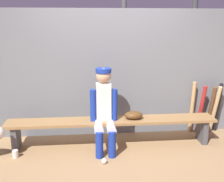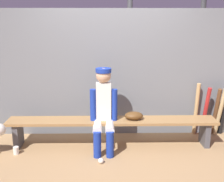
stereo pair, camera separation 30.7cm
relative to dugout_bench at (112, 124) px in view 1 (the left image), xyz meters
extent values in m
plane|color=#9E7A51|center=(0.00, 0.00, -0.35)|extent=(30.00, 30.00, 0.00)
cube|color=slate|center=(0.00, 0.49, 0.69)|extent=(5.04, 0.03, 2.08)
cube|color=olive|center=(0.00, 0.00, 0.06)|extent=(3.19, 0.36, 0.04)
cube|color=#4C4C51|center=(-1.45, 0.00, -0.15)|extent=(0.08, 0.29, 0.38)
cube|color=#4C4C51|center=(1.45, 0.00, -0.15)|extent=(0.08, 0.29, 0.38)
cube|color=silver|center=(-0.12, 0.00, 0.37)|extent=(0.22, 0.13, 0.57)
sphere|color=tan|center=(-0.12, 0.00, 0.76)|extent=(0.22, 0.22, 0.22)
cylinder|color=#193399|center=(-0.12, 0.00, 0.84)|extent=(0.23, 0.23, 0.06)
cylinder|color=silver|center=(-0.21, -0.19, 0.04)|extent=(0.13, 0.38, 0.13)
cylinder|color=#193399|center=(-0.21, -0.38, -0.15)|extent=(0.11, 0.11, 0.38)
cylinder|color=#193399|center=(-0.28, -0.02, 0.32)|extent=(0.09, 0.09, 0.49)
cylinder|color=silver|center=(-0.03, -0.19, 0.04)|extent=(0.13, 0.38, 0.13)
cylinder|color=#193399|center=(-0.03, -0.38, -0.15)|extent=(0.11, 0.11, 0.38)
cylinder|color=#193399|center=(0.04, -0.02, 0.32)|extent=(0.09, 0.09, 0.49)
ellipsoid|color=#593819|center=(0.33, 0.00, 0.14)|extent=(0.28, 0.20, 0.12)
cylinder|color=tan|center=(1.42, 0.40, 0.11)|extent=(0.07, 0.13, 0.90)
cylinder|color=#B22323|center=(1.56, 0.36, 0.08)|extent=(0.10, 0.23, 0.85)
cylinder|color=brown|center=(1.73, 0.36, 0.07)|extent=(0.07, 0.24, 0.83)
cylinder|color=tan|center=(1.79, 0.32, 0.08)|extent=(0.10, 0.26, 0.85)
cylinder|color=black|center=(1.86, 0.36, 0.10)|extent=(0.11, 0.24, 0.89)
sphere|color=white|center=(-0.16, -0.56, -0.31)|extent=(0.07, 0.07, 0.07)
cylinder|color=silver|center=(-1.40, -0.27, -0.29)|extent=(0.08, 0.08, 0.11)
cylinder|color=silver|center=(-0.02, 0.01, 0.13)|extent=(0.08, 0.08, 0.11)
cylinder|color=#3F3F42|center=(0.36, 1.38, 0.93)|extent=(0.10, 0.10, 2.54)
cylinder|color=#3F3F42|center=(1.74, 1.38, 0.93)|extent=(0.10, 0.10, 2.54)
camera|label=1|loc=(-0.37, -3.90, 1.52)|focal=43.64mm
camera|label=2|loc=(-0.07, -3.92, 1.52)|focal=43.64mm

